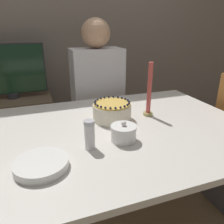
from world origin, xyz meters
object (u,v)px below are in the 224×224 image
Objects in this scene: sugar_shaker at (90,135)px; candle at (149,94)px; cake at (112,111)px; person_man_blue_shirt at (98,109)px; sugar_bowl at (124,133)px; tv_monitor at (9,71)px.

sugar_shaker is 0.42× the size of candle.
cake is 0.17× the size of person_man_blue_shirt.
sugar_bowl is 0.20× the size of tv_monitor.
sugar_bowl is 1.38m from tv_monitor.
sugar_bowl is 0.09× the size of person_man_blue_shirt.
cake is 0.64m from person_man_blue_shirt.
person_man_blue_shirt is (0.28, 0.86, -0.23)m from sugar_shaker.
cake is at bearing -59.60° from tv_monitor.
candle is 0.51× the size of tv_monitor.
person_man_blue_shirt reaches higher than cake.
person_man_blue_shirt is at bearing 102.93° from candle.
person_man_blue_shirt reaches higher than tv_monitor.
cake is 0.69× the size of candle.
person_man_blue_shirt reaches higher than sugar_bowl.
tv_monitor is at bearing -31.44° from person_man_blue_shirt.
person_man_blue_shirt is at bearing -31.44° from tv_monitor.
sugar_shaker is (-0.20, -0.26, 0.02)m from cake.
candle is (0.26, 0.24, 0.09)m from sugar_bowl.
cake is 1.18m from tv_monitor.
person_man_blue_shirt is (0.08, 0.60, -0.21)m from cake.
tv_monitor is at bearing 128.64° from candle.
sugar_bowl is (-0.03, -0.25, -0.01)m from cake.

